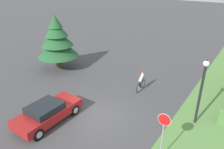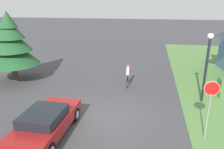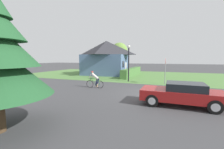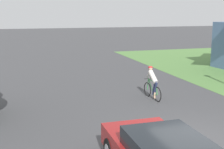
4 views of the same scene
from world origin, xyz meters
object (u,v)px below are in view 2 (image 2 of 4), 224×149
(stop_sign, at_px, (210,100))
(street_lamp, at_px, (207,59))
(cyclist, at_px, (128,76))
(sedan_left_lane, at_px, (46,122))
(conifer_tall_near, at_px, (11,44))

(stop_sign, relative_size, street_lamp, 0.64)
(cyclist, height_order, street_lamp, street_lamp)
(sedan_left_lane, xyz_separation_m, stop_sign, (7.01, 1.10, 1.19))
(cyclist, distance_m, stop_sign, 7.26)
(sedan_left_lane, distance_m, street_lamp, 9.41)
(sedan_left_lane, distance_m, conifer_tall_near, 8.80)
(sedan_left_lane, height_order, stop_sign, stop_sign)
(street_lamp, relative_size, conifer_tall_near, 0.81)
(street_lamp, height_order, conifer_tall_near, conifer_tall_near)
(cyclist, xyz_separation_m, street_lamp, (4.78, -1.85, 1.91))
(sedan_left_lane, bearing_deg, stop_sign, -80.63)
(cyclist, relative_size, stop_sign, 0.62)
(stop_sign, height_order, conifer_tall_near, conifer_tall_near)
(street_lamp, bearing_deg, cyclist, 158.87)
(sedan_left_lane, distance_m, stop_sign, 7.20)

